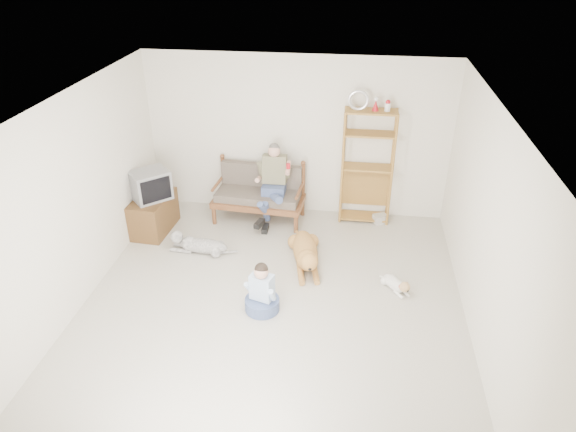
# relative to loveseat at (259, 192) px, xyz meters

# --- Properties ---
(floor) EXTENTS (5.50, 5.50, 0.00)m
(floor) POSITION_rel_loveseat_xyz_m (0.59, -2.37, -0.49)
(floor) COLOR beige
(floor) RESTS_ON ground
(ceiling) EXTENTS (5.50, 5.50, 0.00)m
(ceiling) POSITION_rel_loveseat_xyz_m (0.59, -2.37, 2.21)
(ceiling) COLOR white
(ceiling) RESTS_ON ground
(wall_back) EXTENTS (5.00, 0.00, 5.00)m
(wall_back) POSITION_rel_loveseat_xyz_m (0.59, 0.38, 0.86)
(wall_back) COLOR silver
(wall_back) RESTS_ON ground
(wall_front) EXTENTS (5.00, 0.00, 5.00)m
(wall_front) POSITION_rel_loveseat_xyz_m (0.59, -5.12, 0.86)
(wall_front) COLOR silver
(wall_front) RESTS_ON ground
(wall_left) EXTENTS (0.00, 5.50, 5.50)m
(wall_left) POSITION_rel_loveseat_xyz_m (-1.91, -2.37, 0.86)
(wall_left) COLOR silver
(wall_left) RESTS_ON ground
(wall_right) EXTENTS (0.00, 5.50, 5.50)m
(wall_right) POSITION_rel_loveseat_xyz_m (3.09, -2.37, 0.86)
(wall_right) COLOR silver
(wall_right) RESTS_ON ground
(loveseat) EXTENTS (1.55, 0.81, 0.95)m
(loveseat) POSITION_rel_loveseat_xyz_m (0.00, 0.00, 0.00)
(loveseat) COLOR brown
(loveseat) RESTS_ON ground
(man) EXTENTS (0.52, 0.74, 1.20)m
(man) POSITION_rel_loveseat_xyz_m (0.24, -0.19, 0.14)
(man) COLOR #44507D
(man) RESTS_ON loveseat
(etagere) EXTENTS (0.85, 0.37, 2.23)m
(etagere) POSITION_rel_loveseat_xyz_m (1.76, 0.18, 0.50)
(etagere) COLOR olive
(etagere) RESTS_ON ground
(book_stack) EXTENTS (0.27, 0.24, 0.14)m
(book_stack) POSITION_rel_loveseat_xyz_m (2.05, 0.09, -0.41)
(book_stack) COLOR silver
(book_stack) RESTS_ON ground
(tv_stand) EXTENTS (0.56, 0.93, 0.60)m
(tv_stand) POSITION_rel_loveseat_xyz_m (-1.64, -0.65, -0.19)
(tv_stand) COLOR brown
(tv_stand) RESTS_ON ground
(crt_tv) EXTENTS (0.71, 0.71, 0.47)m
(crt_tv) POSITION_rel_loveseat_xyz_m (-1.61, -0.67, 0.35)
(crt_tv) COLOR gray
(crt_tv) RESTS_ON tv_stand
(wall_outlet) EXTENTS (0.12, 0.02, 0.08)m
(wall_outlet) POSITION_rel_loveseat_xyz_m (-0.66, 0.37, -0.19)
(wall_outlet) COLOR white
(wall_outlet) RESTS_ON ground
(golden_retriever) EXTENTS (0.55, 1.43, 0.44)m
(golden_retriever) POSITION_rel_loveseat_xyz_m (0.93, -1.28, -0.31)
(golden_retriever) COLOR #B4853E
(golden_retriever) RESTS_ON ground
(shaggy_dog) EXTENTS (1.11, 0.30, 0.33)m
(shaggy_dog) POSITION_rel_loveseat_xyz_m (-0.76, -1.19, -0.35)
(shaggy_dog) COLOR white
(shaggy_dog) RESTS_ON ground
(terrier) EXTENTS (0.41, 0.51, 0.23)m
(terrier) POSITION_rel_loveseat_xyz_m (2.24, -1.77, -0.39)
(terrier) COLOR white
(terrier) RESTS_ON ground
(child) EXTENTS (0.45, 0.45, 0.72)m
(child) POSITION_rel_loveseat_xyz_m (0.47, -2.40, -0.23)
(child) COLOR #44507D
(child) RESTS_ON ground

